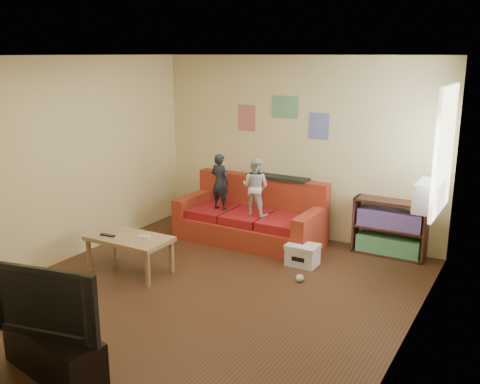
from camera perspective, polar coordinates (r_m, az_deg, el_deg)
The scene contains 17 objects.
room_shell at distance 5.91m, azimuth -3.87°, elevation 1.12°, with size 4.52×5.02×2.72m.
sofa at distance 8.00m, azimuth 1.28°, elevation -2.90°, with size 2.15×0.99×0.95m.
child_a at distance 7.93m, azimuth -2.17°, elevation 1.10°, with size 0.31×0.20×0.84m, color black.
child_b at distance 7.64m, azimuth 1.66°, elevation 0.57°, with size 0.41×0.32×0.84m, color silver.
coffee_table at distance 6.94m, azimuth -11.71°, elevation -5.20°, with size 1.06×0.58×0.48m.
remote at distance 6.99m, azimuth -13.94°, elevation -4.49°, with size 0.20×0.05×0.02m, color black.
game_controller at distance 6.82m, azimuth -10.20°, elevation -4.73°, with size 0.15×0.04×0.03m, color white.
bookshelf at distance 7.65m, azimuth 15.65°, elevation -4.04°, with size 0.98×0.30×0.79m.
window at distance 6.59m, azimuth 20.95°, elevation 4.16°, with size 0.04×1.08×1.48m, color white.
ac_unit at distance 6.72m, azimuth 19.52°, elevation -0.42°, with size 0.28×0.55×0.35m, color #B7B2A3.
artwork_left at distance 8.37m, azimuth 0.71°, elevation 7.92°, with size 0.30×0.01×0.40m, color #D87266.
artwork_center at distance 8.05m, azimuth 4.81°, elevation 9.03°, with size 0.42×0.01×0.32m, color #72B27F.
artwork_right at distance 7.86m, azimuth 8.42°, elevation 6.96°, with size 0.30×0.01×0.38m, color #727FCC.
file_box at distance 7.15m, azimuth 6.69°, elevation -6.64°, with size 0.41×0.31×0.29m.
tv_stand at distance 5.11m, azimuth -19.24°, elevation -15.83°, with size 1.09×0.36×0.41m, color black.
television at distance 4.87m, azimuth -19.76°, elevation -10.54°, with size 1.09×0.14×0.63m, color black.
tissue at distance 6.67m, azimuth 6.38°, elevation -9.13°, with size 0.10×0.10×0.10m, color silver.
Camera 1 is at (3.20, -4.77, 2.72)m, focal length 40.00 mm.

